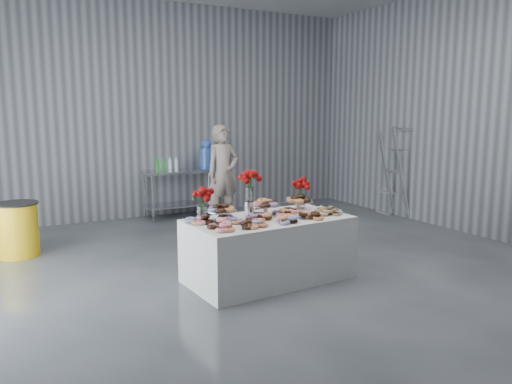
% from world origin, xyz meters
% --- Properties ---
extents(ground, '(9.00, 9.00, 0.00)m').
position_xyz_m(ground, '(0.00, 0.00, 0.00)').
color(ground, '#34363B').
rests_on(ground, ground).
extents(room_walls, '(8.04, 9.04, 4.02)m').
position_xyz_m(room_walls, '(-0.27, 0.07, 2.64)').
color(room_walls, gray).
rests_on(room_walls, ground).
extents(display_table, '(1.96, 1.12, 0.75)m').
position_xyz_m(display_table, '(-0.02, 0.26, 0.38)').
color(display_table, silver).
rests_on(display_table, ground).
extents(prep_table, '(1.50, 0.60, 0.90)m').
position_xyz_m(prep_table, '(0.30, 4.10, 0.62)').
color(prep_table, silver).
rests_on(prep_table, ground).
extents(donut_mounds, '(1.85, 0.92, 0.09)m').
position_xyz_m(donut_mounds, '(-0.02, 0.21, 0.80)').
color(donut_mounds, '#E59554').
rests_on(donut_mounds, display_table).
extents(cake_stand_left, '(0.36, 0.36, 0.17)m').
position_xyz_m(cake_stand_left, '(-0.58, 0.37, 0.89)').
color(cake_stand_left, silver).
rests_on(cake_stand_left, display_table).
extents(cake_stand_mid, '(0.36, 0.36, 0.17)m').
position_xyz_m(cake_stand_mid, '(0.01, 0.41, 0.89)').
color(cake_stand_mid, silver).
rests_on(cake_stand_mid, display_table).
extents(cake_stand_right, '(0.36, 0.36, 0.17)m').
position_xyz_m(cake_stand_right, '(0.51, 0.44, 0.89)').
color(cake_stand_right, silver).
rests_on(cake_stand_right, display_table).
extents(danish_pile, '(0.48, 0.48, 0.11)m').
position_xyz_m(danish_pile, '(0.73, 0.16, 0.81)').
color(danish_pile, silver).
rests_on(danish_pile, display_table).
extents(bouquet_left, '(0.26, 0.26, 0.42)m').
position_xyz_m(bouquet_left, '(-0.79, 0.46, 1.05)').
color(bouquet_left, white).
rests_on(bouquet_left, display_table).
extents(bouquet_right, '(0.26, 0.26, 0.42)m').
position_xyz_m(bouquet_right, '(0.65, 0.60, 1.05)').
color(bouquet_right, white).
rests_on(bouquet_right, display_table).
extents(bouquet_center, '(0.26, 0.26, 0.57)m').
position_xyz_m(bouquet_center, '(-0.10, 0.60, 1.13)').
color(bouquet_center, silver).
rests_on(bouquet_center, display_table).
extents(water_jug, '(0.28, 0.28, 0.55)m').
position_xyz_m(water_jug, '(0.80, 4.10, 1.15)').
color(water_jug, '#4375E6').
rests_on(water_jug, prep_table).
extents(drink_bottles, '(0.54, 0.08, 0.27)m').
position_xyz_m(drink_bottles, '(-0.02, 4.00, 1.04)').
color(drink_bottles, '#268C33').
rests_on(drink_bottles, prep_table).
extents(person, '(0.68, 0.49, 1.76)m').
position_xyz_m(person, '(0.83, 3.42, 0.88)').
color(person, '#CC8C93').
rests_on(person, ground).
extents(trash_barrel, '(0.59, 0.59, 0.75)m').
position_xyz_m(trash_barrel, '(-2.61, 2.75, 0.38)').
color(trash_barrel, yellow).
rests_on(trash_barrel, ground).
extents(stepladder, '(0.72, 0.45, 1.76)m').
position_xyz_m(stepladder, '(3.75, 2.18, 0.88)').
color(stepladder, silver).
rests_on(stepladder, ground).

